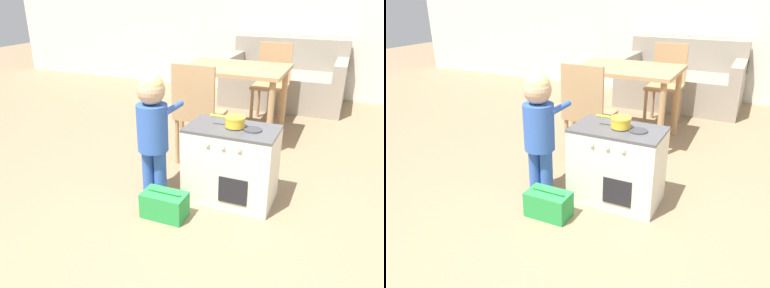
% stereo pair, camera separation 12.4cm
% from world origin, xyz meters
% --- Properties ---
extents(ground_plane, '(16.00, 16.00, 0.00)m').
position_xyz_m(ground_plane, '(0.00, 0.00, 0.00)').
color(ground_plane, '#8E7556').
extents(play_kitchen, '(0.62, 0.39, 0.56)m').
position_xyz_m(play_kitchen, '(-0.06, 0.82, 0.27)').
color(play_kitchen, silver).
rests_on(play_kitchen, ground_plane).
extents(toy_pot, '(0.25, 0.14, 0.07)m').
position_xyz_m(toy_pot, '(-0.04, 0.82, 0.60)').
color(toy_pot, yellow).
rests_on(toy_pot, play_kitchen).
extents(child_figure, '(0.24, 0.37, 0.91)m').
position_xyz_m(child_figure, '(-0.59, 0.68, 0.57)').
color(child_figure, '#335BB7').
rests_on(child_figure, ground_plane).
extents(toy_basket, '(0.29, 0.17, 0.19)m').
position_xyz_m(toy_basket, '(-0.38, 0.42, 0.09)').
color(toy_basket, green).
rests_on(toy_basket, ground_plane).
extents(dining_table, '(0.99, 0.74, 0.73)m').
position_xyz_m(dining_table, '(-0.41, 1.99, 0.62)').
color(dining_table, tan).
rests_on(dining_table, ground_plane).
extents(dining_chair_near, '(0.37, 0.37, 0.87)m').
position_xyz_m(dining_chair_near, '(-0.51, 1.30, 0.47)').
color(dining_chair_near, tan).
rests_on(dining_chair_near, ground_plane).
extents(dining_chair_far, '(0.37, 0.37, 0.87)m').
position_xyz_m(dining_chair_far, '(-0.18, 2.67, 0.47)').
color(dining_chair_far, tan).
rests_on(dining_chair_far, ground_plane).
extents(couch, '(1.50, 0.90, 0.82)m').
position_xyz_m(couch, '(-0.18, 3.49, 0.30)').
color(couch, gray).
rests_on(couch, ground_plane).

